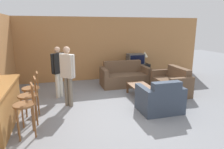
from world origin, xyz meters
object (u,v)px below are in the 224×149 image
Objects in this scene: bar_chair_mid at (29,99)px; coffee_table at (140,87)px; tv_unit at (135,71)px; book_on_table at (141,86)px; tv at (135,59)px; bar_chair_near at (25,108)px; person_by_window at (58,69)px; couch_far at (124,77)px; armchair_near at (160,100)px; bar_chair_far at (32,91)px; loveseat_right at (171,84)px; person_by_counter at (68,73)px; table_lamp at (145,55)px.

bar_chair_mid reaches higher than coffee_table.
tv_unit is 2.43m from book_on_table.
coffee_table is at bearing -107.65° from tv.
coffee_table is (3.20, 1.60, -0.29)m from bar_chair_near.
tv_unit is 3.61m from person_by_window.
couch_far is 2.60m from armchair_near.
coffee_table is at bearing 18.23° from bar_chair_mid.
coffee_table is at bearing -87.06° from couch_far.
couch_far is 1.75× the size of coffee_table.
bar_chair_far is 1.06× the size of coffee_table.
loveseat_right is 7.03× the size of book_on_table.
bar_chair_near is at bearing -153.37° from coffee_table.
couch_far is at bearing 134.06° from loveseat_right.
bar_chair_far is 0.65× the size of person_by_counter.
bar_chair_mid is 0.77× the size of loveseat_right.
loveseat_right is (4.38, 1.69, -0.29)m from bar_chair_near.
couch_far is at bearing -145.51° from table_lamp.
couch_far is 1.12× the size of person_by_window.
coffee_table is at bearing -176.04° from loveseat_right.
couch_far is 1.80m from loveseat_right.
coffee_table is 2.66m from person_by_window.
bar_chair_near is 0.65× the size of person_by_counter.
book_on_table is at bearing 6.30° from bar_chair_far.
bar_chair_far is 3.33m from armchair_near.
couch_far is (3.13, 2.43, -0.28)m from bar_chair_mid.
person_by_counter is at bearing -178.98° from book_on_table.
bar_chair_mid reaches higher than armchair_near.
book_on_table is at bearing 93.43° from armchair_near.
tv is at bearing 72.35° from coffee_table.
armchair_near is 3.52m from tv.
bar_chair_mid reaches higher than couch_far.
coffee_table is at bearing -117.15° from table_lamp.
armchair_near is (0.11, -2.60, 0.00)m from couch_far.
person_by_window reaches higher than tv_unit.
bar_chair_mid is 5.43m from table_lamp.
coffee_table is (3.20, 1.05, -0.29)m from bar_chair_mid.
armchair_near is 3.21m from person_by_window.
loveseat_right is 2.23m from tv.
armchair_near is at bearing -100.92° from tv.
bar_chair_far is at bearing -148.29° from table_lamp.
person_by_counter is at bearing -141.48° from tv.
tv_unit is (0.77, 0.82, -0.00)m from couch_far.
person_by_counter is (-3.39, -2.36, -0.07)m from table_lamp.
person_by_counter is (-2.96, -2.36, 0.65)m from tv_unit.
book_on_table is (3.17, 0.93, -0.22)m from bar_chair_mid.
tv is at bearing 39.78° from bar_chair_mid.
tv_unit is at bearing 34.44° from bar_chair_far.
loveseat_right reaches higher than book_on_table.
book_on_table is (-0.72, -2.32, -0.49)m from tv.
bar_chair_near is at bearing -136.44° from couch_far.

